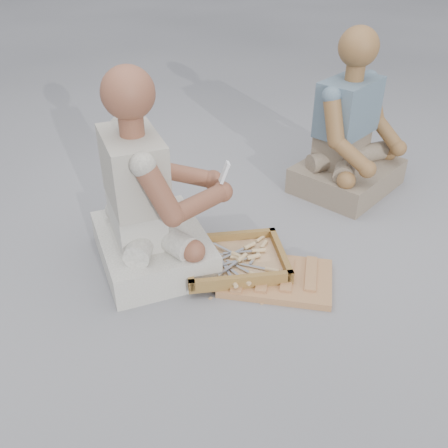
{
  "coord_description": "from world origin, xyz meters",
  "views": [
    {
      "loc": [
        -0.14,
        -1.8,
        1.57
      ],
      "look_at": [
        -0.07,
        0.18,
        0.3
      ],
      "focal_mm": 40.0,
      "sensor_mm": 36.0,
      "label": 1
    }
  ],
  "objects_px": {
    "companion": "(350,139)",
    "tool_tray": "(235,260)",
    "craftsman": "(148,203)",
    "carved_panel": "(276,278)"
  },
  "relations": [
    {
      "from": "craftsman",
      "to": "companion",
      "type": "xyz_separation_m",
      "value": [
        1.19,
        0.78,
        -0.01
      ]
    },
    {
      "from": "tool_tray",
      "to": "companion",
      "type": "height_order",
      "value": "companion"
    },
    {
      "from": "companion",
      "to": "carved_panel",
      "type": "bearing_deg",
      "value": 13.6
    },
    {
      "from": "companion",
      "to": "tool_tray",
      "type": "bearing_deg",
      "value": 2.49
    },
    {
      "from": "tool_tray",
      "to": "companion",
      "type": "distance_m",
      "value": 1.19
    },
    {
      "from": "carved_panel",
      "to": "craftsman",
      "type": "height_order",
      "value": "craftsman"
    },
    {
      "from": "tool_tray",
      "to": "craftsman",
      "type": "xyz_separation_m",
      "value": [
        -0.42,
        0.09,
        0.29
      ]
    },
    {
      "from": "tool_tray",
      "to": "craftsman",
      "type": "relative_size",
      "value": 0.54
    },
    {
      "from": "tool_tray",
      "to": "companion",
      "type": "bearing_deg",
      "value": 48.71
    },
    {
      "from": "carved_panel",
      "to": "craftsman",
      "type": "relative_size",
      "value": 0.53
    }
  ]
}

